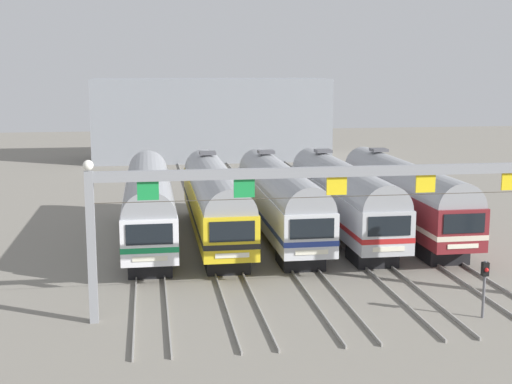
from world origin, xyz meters
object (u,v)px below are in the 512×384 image
Objects in this scene: commuter_train_stainless at (342,195)px; yard_signal_mast at (485,278)px; commuter_train_maroon at (403,194)px; commuter_train_white at (149,201)px; commuter_train_silver at (279,197)px; commuter_train_yellow at (215,199)px; catenary_gantry at (336,195)px.

commuter_train_stainless reaches higher than yard_signal_mast.
commuter_train_stainless and commuter_train_maroon have the same top height.
yard_signal_mast is (14.20, -15.50, -0.91)m from commuter_train_white.
commuter_train_silver and commuter_train_stainless have the same top height.
commuter_train_maroon is at bearing 0.00° from commuter_train_silver.
commuter_train_white is at bearing -179.97° from commuter_train_silver.
commuter_train_silver is at bearing 0.03° from commuter_train_white.
commuter_train_yellow and commuter_train_maroon have the same top height.
commuter_train_yellow is 1.00× the size of commuter_train_stainless.
commuter_train_silver is 16.68m from yard_signal_mast.
commuter_train_maroon is at bearing 58.99° from catenary_gantry.
commuter_train_maroon is (8.12, 0.00, 0.00)m from commuter_train_silver.
commuter_train_stainless is at bearing 0.00° from commuter_train_silver.
commuter_train_white is 8.12m from commuter_train_silver.
commuter_train_white is 15.95m from catenary_gantry.
commuter_train_yellow is 4.06m from commuter_train_silver.
catenary_gantry is at bearing 161.76° from yard_signal_mast.
commuter_train_white is 0.84× the size of catenary_gantry.
commuter_train_white is at bearing -179.98° from commuter_train_maroon.
commuter_train_silver is 1.00× the size of commuter_train_stainless.
commuter_train_silver is 13.74m from catenary_gantry.
catenary_gantry is at bearing -121.01° from commuter_train_maroon.
catenary_gantry is (8.12, -13.49, 2.56)m from commuter_train_white.
commuter_train_silver is at bearing 180.00° from commuter_train_maroon.
commuter_train_white is 21.04m from yard_signal_mast.
commuter_train_stainless is at bearing 0.02° from commuter_train_white.
catenary_gantry reaches higher than yard_signal_mast.
commuter_train_white is at bearing 132.50° from yard_signal_mast.
commuter_train_stainless is 14.33m from catenary_gantry.
yard_signal_mast is (10.14, -15.50, -0.91)m from commuter_train_yellow.
commuter_train_yellow is at bearing 123.20° from yard_signal_mast.
commuter_train_white is at bearing -179.94° from commuter_train_yellow.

